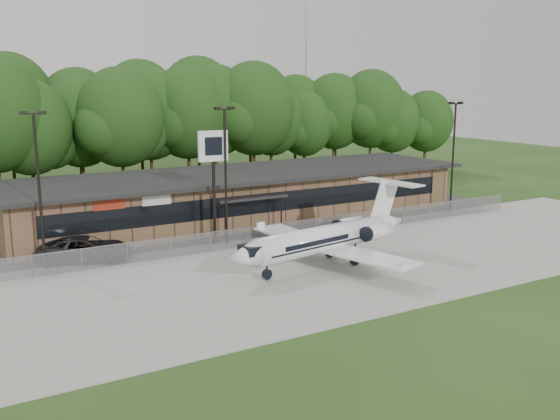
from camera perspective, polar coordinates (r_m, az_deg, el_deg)
ground at (r=36.72m, az=13.72°, el=-7.75°), size 160.00×160.00×0.00m
apron at (r=42.50m, az=6.24°, el=-4.75°), size 64.00×18.00×0.08m
parking_lot at (r=51.88m, az=-1.31°, el=-1.68°), size 50.00×9.00×0.06m
terminal at (r=55.29m, az=-3.55°, el=1.40°), size 41.00×11.65×4.30m
fence at (r=47.92m, az=1.29°, el=-1.89°), size 46.00×0.04×1.52m
treeline at (r=71.17m, az=-10.22°, el=7.84°), size 72.00×12.00×15.00m
radio_mast at (r=86.25m, az=2.37°, el=11.97°), size 0.20×0.20×25.00m
light_pole_left at (r=42.13m, az=-21.22°, el=2.66°), size 1.55×0.30×10.23m
light_pole_mid at (r=45.93m, az=-5.00°, el=4.08°), size 1.55×0.30×10.23m
light_pole_right at (r=59.41m, az=15.57°, el=5.41°), size 1.55×0.30×10.23m
business_jet at (r=41.11m, az=4.37°, el=-2.65°), size 15.45×13.85×5.20m
suv at (r=44.33m, az=-17.32°, el=-3.43°), size 6.78×4.93×1.71m
pole_sign at (r=45.79m, az=-6.12°, el=4.73°), size 2.25×0.41×8.53m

